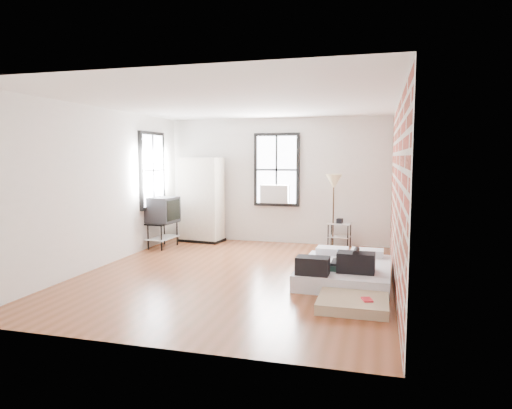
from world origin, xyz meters
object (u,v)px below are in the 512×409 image
(mattress_bare, at_px, (354,287))
(floor_lamp, at_px, (334,185))
(mattress_main, at_px, (345,270))
(wardrobe, at_px, (202,200))
(side_table, at_px, (339,228))
(tv_stand, at_px, (163,211))

(mattress_bare, relative_size, floor_lamp, 1.07)
(mattress_main, height_order, wardrobe, wardrobe)
(mattress_main, xyz_separation_m, side_table, (-0.31, 2.61, 0.25))
(mattress_main, distance_m, wardrobe, 4.34)
(side_table, relative_size, floor_lamp, 0.40)
(tv_stand, bearing_deg, mattress_bare, -25.09)
(tv_stand, bearing_deg, wardrobe, 64.58)
(side_table, relative_size, tv_stand, 0.58)
(wardrobe, bearing_deg, floor_lamp, 6.23)
(mattress_main, xyz_separation_m, tv_stand, (-3.96, 1.63, 0.62))
(wardrobe, xyz_separation_m, floor_lamp, (2.99, 0.00, 0.38))
(side_table, distance_m, floor_lamp, 0.94)
(mattress_bare, relative_size, tv_stand, 1.55)
(floor_lamp, bearing_deg, tv_stand, -165.57)
(side_table, bearing_deg, wardrobe, -178.72)
(mattress_main, distance_m, tv_stand, 4.33)
(mattress_bare, xyz_separation_m, wardrobe, (-3.62, 3.28, 0.85))
(mattress_bare, xyz_separation_m, tv_stand, (-4.14, 2.38, 0.67))
(side_table, height_order, floor_lamp, floor_lamp)
(mattress_main, height_order, mattress_bare, mattress_main)
(mattress_main, height_order, floor_lamp, floor_lamp)
(wardrobe, relative_size, side_table, 3.07)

